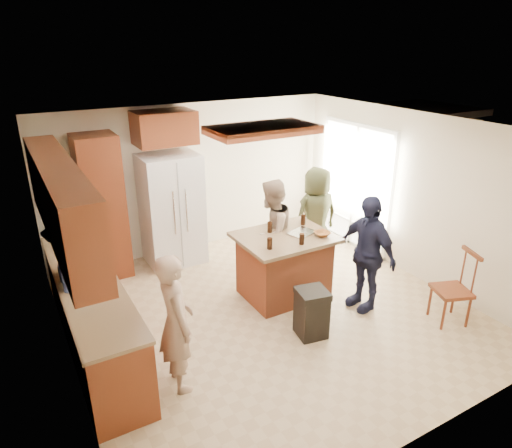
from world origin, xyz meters
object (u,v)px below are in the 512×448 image
person_side_right (366,253)px  refrigerator (172,210)px  spindle_chair (453,290)px  kitchen_island (284,265)px  person_front_left (176,323)px  person_behind_left (271,233)px  person_counter (80,281)px  trash_bin (312,313)px  person_behind_right (316,216)px

person_side_right → refrigerator: size_ratio=0.89×
person_side_right → spindle_chair: (0.74, -0.85, -0.35)m
kitchen_island → spindle_chair: size_ratio=1.29×
spindle_chair → person_side_right: bearing=130.9°
person_front_left → person_behind_left: person_behind_left is taller
person_side_right → kitchen_island: size_ratio=1.26×
person_counter → trash_bin: 2.77m
person_behind_left → person_behind_right: bearing=163.2°
person_behind_left → person_counter: (-2.70, -0.18, 0.05)m
kitchen_island → trash_bin: kitchen_island is taller
person_behind_right → person_side_right: (-0.26, -1.46, 0.01)m
person_front_left → spindle_chair: size_ratio=1.54×
kitchen_island → person_side_right: bearing=-45.0°
spindle_chair → person_behind_left: bearing=126.1°
kitchen_island → spindle_chair: 2.23m
refrigerator → kitchen_island: bearing=-62.2°
person_counter → trash_bin: size_ratio=2.73×
person_front_left → trash_bin: size_ratio=2.43×
person_front_left → person_behind_right: bearing=-57.4°
person_behind_left → spindle_chair: bearing=94.6°
kitchen_island → trash_bin: size_ratio=2.03×
person_behind_left → person_behind_right: person_behind_left is taller
person_behind_right → kitchen_island: 1.29m
person_side_right → trash_bin: (-1.02, -0.20, -0.49)m
refrigerator → person_behind_left: bearing=-55.0°
person_behind_left → refrigerator: size_ratio=0.90×
kitchen_island → person_counter: bearing=175.2°
kitchen_island → person_front_left: bearing=-153.2°
refrigerator → person_front_left: bearing=-109.5°
kitchen_island → person_behind_left: bearing=85.3°
kitchen_island → person_behind_right: bearing=32.7°
person_behind_left → trash_bin: bearing=47.7°
person_behind_left → spindle_chair: (1.49, -2.04, -0.35)m
person_front_left → person_behind_right: person_behind_right is taller
person_behind_left → kitchen_island: 0.53m
person_behind_left → person_side_right: 1.41m
person_behind_right → trash_bin: bearing=55.9°
person_side_right → kitchen_island: (-0.79, 0.79, -0.33)m
person_behind_right → person_side_right: 1.48m
person_behind_right → spindle_chair: size_ratio=1.61×
person_front_left → refrigerator: bearing=-15.8°
refrigerator → spindle_chair: refrigerator is taller
person_counter → trash_bin: (2.44, -1.21, -0.54)m
person_behind_right → trash_bin: person_behind_right is taller
person_behind_left → spindle_chair: 2.55m
person_front_left → trash_bin: person_front_left is taller
person_behind_left → person_counter: size_ratio=0.94×
person_behind_right → spindle_chair: bearing=105.1°
spindle_chair → trash_bin: bearing=159.6°
person_behind_left → trash_bin: person_behind_left is taller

